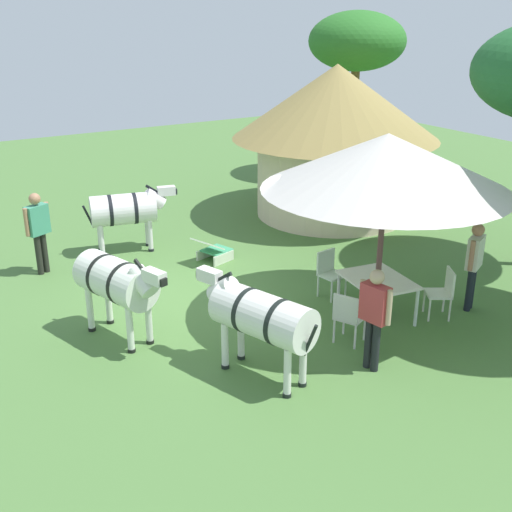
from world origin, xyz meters
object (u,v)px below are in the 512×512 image
object	(u,v)px
striped_lounge_chair	(213,250)
zebra_nearest_camera	(118,282)
acacia_tree_left_background	(357,42)
patio_dining_table	(378,283)
thatched_hut	(335,131)
shade_umbrella	(387,162)
patio_chair_near_lawn	(329,270)
standing_watcher	(38,226)
patio_chair_near_hut	(348,315)
guest_behind_table	(474,259)
guest_beside_umbrella	(375,311)
zebra_by_umbrella	(126,210)
zebra_toward_hut	(260,316)
patio_chair_west_end	(443,290)

from	to	relation	value
striped_lounge_chair	zebra_nearest_camera	xyz separation A→B (m)	(2.30, -2.93, 0.78)
zebra_nearest_camera	acacia_tree_left_background	size ratio (longest dim) A/B	0.40
patio_dining_table	acacia_tree_left_background	distance (m)	11.00
patio_dining_table	zebra_nearest_camera	size ratio (longest dim) A/B	0.68
thatched_hut	acacia_tree_left_background	xyz separation A→B (m)	(-3.08, 3.15, 1.96)
thatched_hut	patio_dining_table	bearing A→B (deg)	-30.24
shade_umbrella	patio_chair_near_lawn	distance (m)	2.59
standing_watcher	zebra_nearest_camera	size ratio (longest dim) A/B	0.84
zebra_nearest_camera	patio_dining_table	bearing A→B (deg)	142.00
patio_chair_near_hut	zebra_nearest_camera	size ratio (longest dim) A/B	0.44
patio_chair_near_lawn	patio_chair_near_hut	bearing A→B (deg)	53.56
guest_behind_table	standing_watcher	xyz separation A→B (m)	(-5.81, -6.24, 0.04)
guest_beside_umbrella	zebra_by_umbrella	xyz separation A→B (m)	(-6.78, -1.35, -0.01)
zebra_nearest_camera	acacia_tree_left_background	bearing A→B (deg)	-163.84
patio_chair_near_lawn	guest_behind_table	size ratio (longest dim) A/B	0.54
shade_umbrella	patio_chair_near_hut	bearing A→B (deg)	-64.66
thatched_hut	zebra_by_umbrella	distance (m)	5.81
zebra_toward_hut	acacia_tree_left_background	size ratio (longest dim) A/B	0.43
patio_chair_near_lawn	guest_beside_umbrella	world-z (taller)	guest_beside_umbrella
patio_chair_near_lawn	standing_watcher	bearing A→B (deg)	-50.40
patio_chair_near_lawn	zebra_toward_hut	xyz separation A→B (m)	(1.76, -2.63, 0.48)
shade_umbrella	zebra_nearest_camera	distance (m)	4.81
striped_lounge_chair	zebra_toward_hut	distance (m)	4.82
guest_behind_table	zebra_toward_hut	xyz separation A→B (m)	(-0.06, -4.47, 0.01)
patio_dining_table	zebra_toward_hut	bearing A→B (deg)	-78.02
patio_chair_near_hut	patio_chair_west_end	xyz separation A→B (m)	(0.10, 2.07, 0.00)
standing_watcher	acacia_tree_left_background	distance (m)	11.69
acacia_tree_left_background	striped_lounge_chair	bearing A→B (deg)	-59.12
patio_chair_west_end	striped_lounge_chair	world-z (taller)	patio_chair_west_end
guest_behind_table	patio_chair_near_lawn	bearing A→B (deg)	108.84
shade_umbrella	guest_beside_umbrella	distance (m)	2.58
guest_behind_table	zebra_by_umbrella	distance (m)	7.46
shade_umbrella	patio_dining_table	bearing A→B (deg)	-45.00
patio_chair_west_end	patio_dining_table	bearing A→B (deg)	90.00
striped_lounge_chair	zebra_by_umbrella	xyz separation A→B (m)	(-1.57, -1.36, 0.72)
thatched_hut	shade_umbrella	xyz separation A→B (m)	(5.28, -3.08, 0.61)
shade_umbrella	patio_chair_west_end	size ratio (longest dim) A/B	4.62
thatched_hut	standing_watcher	bearing A→B (deg)	-89.04
patio_dining_table	patio_chair_near_hut	world-z (taller)	patio_chair_near_hut
patio_dining_table	shade_umbrella	bearing A→B (deg)	135.00
standing_watcher	zebra_nearest_camera	bearing A→B (deg)	70.69
guest_beside_umbrella	standing_watcher	bearing A→B (deg)	-162.67
striped_lounge_chair	zebra_by_umbrella	distance (m)	2.20
standing_watcher	acacia_tree_left_background	world-z (taller)	acacia_tree_left_background
standing_watcher	zebra_toward_hut	xyz separation A→B (m)	(5.75, 1.78, -0.04)
thatched_hut	patio_chair_west_end	world-z (taller)	thatched_hut
patio_dining_table	patio_chair_near_hut	size ratio (longest dim) A/B	1.56
guest_beside_umbrella	patio_dining_table	bearing A→B (deg)	126.58
acacia_tree_left_background	zebra_nearest_camera	bearing A→B (deg)	-56.97
patio_chair_near_hut	zebra_by_umbrella	bearing A→B (deg)	168.99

